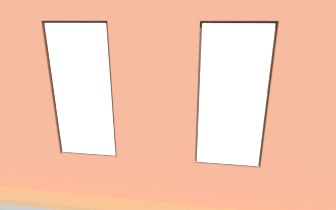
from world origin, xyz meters
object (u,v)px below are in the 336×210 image
object	(u,v)px
tv_flatscreen	(67,106)
potted_plant_foreground_right	(109,83)
table_plant_small	(161,116)
potted_plant_corner_near_left	(261,101)
cup_ceramic	(164,121)
potted_plant_mid_room_small	(215,112)
potted_plant_between_couches	(204,146)
remote_gray	(177,119)
couch_by_window	(132,158)
couch_left	(276,143)
media_console	(70,128)
remote_silver	(154,119)
coffee_table	(161,123)
candle_jar	(142,120)

from	to	relation	value
tv_flatscreen	potted_plant_foreground_right	distance (m)	2.13
table_plant_small	potted_plant_corner_near_left	size ratio (longest dim) A/B	0.33
cup_ceramic	potted_plant_mid_room_small	size ratio (longest dim) A/B	0.19
potted_plant_between_couches	potted_plant_mid_room_small	bearing A→B (deg)	-95.64
table_plant_small	remote_gray	world-z (taller)	table_plant_small
couch_by_window	couch_left	distance (m)	3.01
tv_flatscreen	media_console	bearing A→B (deg)	90.00
couch_left	remote_silver	bearing A→B (deg)	-103.21
couch_left	couch_by_window	bearing A→B (deg)	-66.37
couch_by_window	cup_ceramic	distance (m)	1.68
remote_gray	potted_plant_between_couches	xyz separation A→B (m)	(-0.69, 1.85, 0.24)
couch_by_window	tv_flatscreen	xyz separation A→B (m)	(2.01, -1.41, 0.47)
coffee_table	potted_plant_mid_room_small	xyz separation A→B (m)	(-1.37, -1.13, -0.04)
media_console	potted_plant_between_couches	distance (m)	3.62
cup_ceramic	table_plant_small	world-z (taller)	table_plant_small
couch_left	potted_plant_mid_room_small	world-z (taller)	couch_left
cup_ceramic	potted_plant_mid_room_small	world-z (taller)	cup_ceramic
remote_gray	media_console	size ratio (longest dim) A/B	0.13
cup_ceramic	remote_silver	size ratio (longest dim) A/B	0.53
couch_by_window	candle_jar	xyz separation A→B (m)	(0.20, -1.64, 0.13)
couch_by_window	couch_left	world-z (taller)	same
coffee_table	potted_plant_foreground_right	world-z (taller)	potted_plant_foreground_right
cup_ceramic	media_console	size ratio (longest dim) A/B	0.07
coffee_table	potted_plant_corner_near_left	world-z (taller)	potted_plant_corner_near_left
table_plant_small	remote_gray	size ratio (longest dim) A/B	1.44
potted_plant_mid_room_small	coffee_table	bearing A→B (deg)	39.50
cup_ceramic	remote_silver	world-z (taller)	cup_ceramic
couch_left	tv_flatscreen	world-z (taller)	tv_flatscreen
candle_jar	remote_silver	distance (m)	0.35
cup_ceramic	remote_silver	bearing A→B (deg)	-38.32
couch_left	coffee_table	size ratio (longest dim) A/B	1.33
cup_ceramic	potted_plant_corner_near_left	bearing A→B (deg)	-143.88
table_plant_small	potted_plant_mid_room_small	distance (m)	1.79
potted_plant_corner_near_left	potted_plant_foreground_right	distance (m)	4.70
table_plant_small	potted_plant_between_couches	distance (m)	2.02
cup_ceramic	media_console	xyz separation A→B (m)	(2.36, 0.23, -0.21)
table_plant_small	tv_flatscreen	xyz separation A→B (m)	(2.25, 0.35, 0.26)
potted_plant_corner_near_left	potted_plant_foreground_right	size ratio (longest dim) A/B	0.53
candle_jar	potted_plant_between_couches	xyz separation A→B (m)	(-1.52, 1.58, 0.20)
coffee_table	remote_gray	xyz separation A→B (m)	(-0.40, -0.15, 0.06)
potted_plant_mid_room_small	remote_gray	bearing A→B (deg)	45.37
coffee_table	potted_plant_between_couches	world-z (taller)	potted_plant_between_couches
couch_left	coffee_table	world-z (taller)	couch_left
potted_plant_corner_near_left	potted_plant_between_couches	bearing A→B (deg)	64.76
couch_by_window	potted_plant_mid_room_small	bearing A→B (deg)	-119.05
remote_gray	potted_plant_foreground_right	distance (m)	2.88
media_console	potted_plant_between_couches	world-z (taller)	potted_plant_between_couches
couch_by_window	potted_plant_mid_room_small	xyz separation A→B (m)	(-1.60, -2.89, -0.01)
cup_ceramic	potted_plant_corner_near_left	world-z (taller)	potted_plant_corner_near_left
cup_ceramic	candle_jar	xyz separation A→B (m)	(0.54, 0.00, 0.01)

